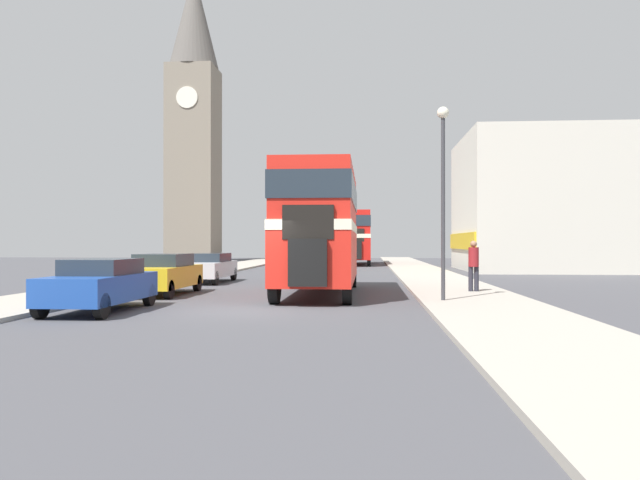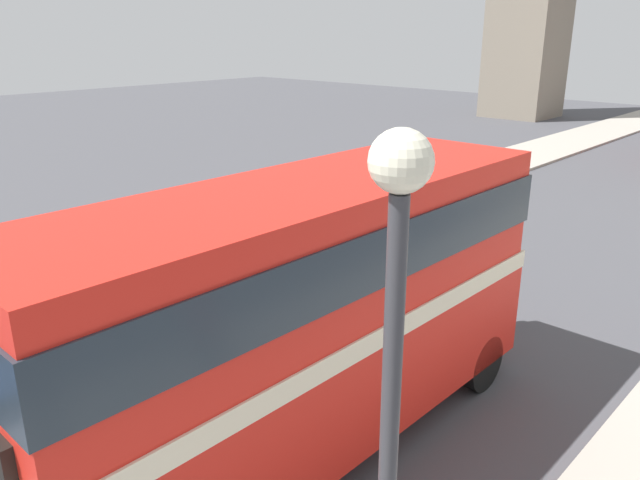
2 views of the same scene
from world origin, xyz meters
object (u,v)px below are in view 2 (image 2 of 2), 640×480
double_decker_bus (304,303)px  car_parked_mid (93,317)px  street_lamp (389,451)px  car_parked_far (317,240)px

double_decker_bus → car_parked_mid: bearing=-173.9°
car_parked_mid → double_decker_bus: bearing=6.1°
double_decker_bus → street_lamp: size_ratio=1.60×
car_parked_mid → street_lamp: size_ratio=0.74×
car_parked_mid → car_parked_far: (-0.06, 6.87, -0.04)m
car_parked_mid → street_lamp: (9.59, -2.71, 3.20)m
double_decker_bus → car_parked_far: double_decker_bus is taller
car_parked_mid → street_lamp: bearing=-15.8°
street_lamp → car_parked_far: bearing=135.2°
car_parked_mid → street_lamp: 10.46m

